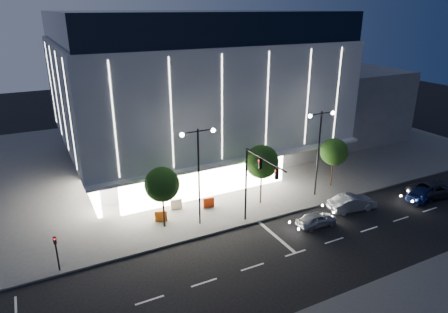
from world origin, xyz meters
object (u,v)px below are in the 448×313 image
(traffic_mast, at_px, (255,176))
(car_third, at_px, (424,194))
(barrier_c, at_px, (209,203))
(street_lamp_west, at_px, (199,163))
(tree_right, at_px, (334,153))
(ped_signal_far, at_px, (56,250))
(barrier_b, at_px, (176,204))
(tree_mid, at_px, (262,163))
(tree_left, at_px, (162,186))
(car_lead, at_px, (316,220))
(car_fourth, at_px, (435,189))
(street_lamp_east, at_px, (319,141))
(barrier_a, at_px, (161,216))
(car_second, at_px, (352,203))

(traffic_mast, relative_size, car_third, 1.50)
(traffic_mast, relative_size, barrier_c, 6.43)
(street_lamp_west, height_order, tree_right, street_lamp_west)
(ped_signal_far, distance_m, barrier_b, 12.29)
(street_lamp_west, xyz_separation_m, tree_mid, (7.03, 1.02, -1.62))
(car_third, xyz_separation_m, barrier_c, (-20.27, 8.25, -0.04))
(tree_left, xyz_separation_m, car_lead, (12.16, -5.91, -3.39))
(street_lamp_west, bearing_deg, barrier_c, 50.97)
(tree_mid, xyz_separation_m, barrier_c, (-5.02, 1.46, -3.68))
(street_lamp_west, distance_m, tree_mid, 7.28)
(tree_left, xyz_separation_m, barrier_c, (4.98, 1.46, -3.38))
(barrier_b, bearing_deg, tree_mid, -9.44)
(traffic_mast, relative_size, tree_mid, 1.15)
(traffic_mast, height_order, ped_signal_far, traffic_mast)
(ped_signal_far, distance_m, tree_left, 9.61)
(ped_signal_far, height_order, car_fourth, ped_signal_far)
(street_lamp_east, distance_m, barrier_b, 15.31)
(tree_left, xyz_separation_m, car_third, (25.25, -6.79, -3.35))
(tree_left, relative_size, barrier_b, 5.20)
(tree_right, height_order, car_third, tree_right)
(car_third, relative_size, barrier_b, 4.29)
(tree_left, xyz_separation_m, car_fourth, (26.97, -6.65, -3.24))
(tree_right, bearing_deg, barrier_a, 176.96)
(ped_signal_far, bearing_deg, tree_left, 15.61)
(street_lamp_west, relative_size, barrier_b, 8.18)
(tree_left, relative_size, car_second, 1.21)
(traffic_mast, height_order, car_lead, traffic_mast)
(tree_right, bearing_deg, tree_mid, 180.00)
(street_lamp_east, xyz_separation_m, tree_mid, (-5.97, 1.02, -1.62))
(tree_right, height_order, car_second, tree_right)
(tree_mid, bearing_deg, tree_right, -0.00)
(tree_left, distance_m, tree_mid, 10.00)
(traffic_mast, xyz_separation_m, car_third, (18.28, -3.11, -4.34))
(tree_left, relative_size, barrier_a, 5.20)
(car_lead, xyz_separation_m, car_third, (13.09, -0.88, 0.04))
(tree_left, bearing_deg, street_lamp_west, -18.94)
(street_lamp_east, relative_size, car_lead, 2.39)
(tree_mid, height_order, barrier_c, tree_mid)
(barrier_a, bearing_deg, barrier_c, 23.41)
(barrier_a, xyz_separation_m, barrier_b, (2.06, 1.59, 0.00))
(tree_left, relative_size, barrier_c, 5.20)
(tree_right, distance_m, barrier_a, 19.28)
(car_third, bearing_deg, tree_right, 34.96)
(car_lead, height_order, car_fourth, car_fourth)
(street_lamp_west, height_order, car_fourth, street_lamp_west)
(tree_right, distance_m, barrier_b, 17.42)
(street_lamp_east, relative_size, ped_signal_far, 3.00)
(car_second, distance_m, barrier_c, 13.81)
(street_lamp_west, height_order, car_second, street_lamp_west)
(tree_mid, distance_m, car_lead, 7.30)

